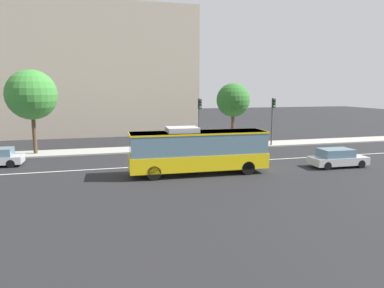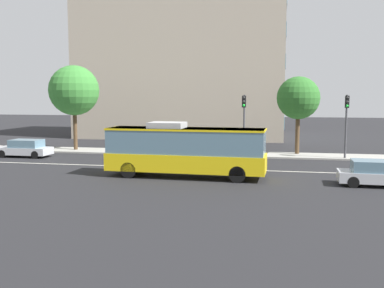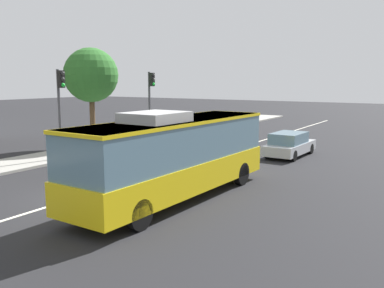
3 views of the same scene
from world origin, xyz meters
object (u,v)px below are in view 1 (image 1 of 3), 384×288
object	(u,v)px
traffic_light_near_corner	(199,115)
street_tree_kerbside_left	(233,100)
sedan_silver_ahead	(337,158)
transit_bus	(198,149)
traffic_light_mid_block	(273,113)
street_tree_kerbside_centre	(32,95)

from	to	relation	value
traffic_light_near_corner	street_tree_kerbside_left	world-z (taller)	street_tree_kerbside_left
traffic_light_near_corner	sedan_silver_ahead	bearing A→B (deg)	40.88
sedan_silver_ahead	street_tree_kerbside_left	distance (m)	13.85
transit_bus	traffic_light_mid_block	world-z (taller)	traffic_light_mid_block
sedan_silver_ahead	traffic_light_near_corner	size ratio (longest dim) A/B	0.87
traffic_light_near_corner	street_tree_kerbside_left	size ratio (longest dim) A/B	0.77
traffic_light_near_corner	street_tree_kerbside_left	bearing A→B (deg)	117.70
sedan_silver_ahead	street_tree_kerbside_centre	size ratio (longest dim) A/B	0.57
street_tree_kerbside_left	street_tree_kerbside_centre	world-z (taller)	street_tree_kerbside_centre
traffic_light_near_corner	traffic_light_mid_block	xyz separation A→B (m)	(8.10, -0.10, 0.00)
sedan_silver_ahead	street_tree_kerbside_centre	distance (m)	27.25
street_tree_kerbside_left	street_tree_kerbside_centre	xyz separation A→B (m)	(-20.15, -0.88, 0.69)
street_tree_kerbside_left	traffic_light_near_corner	bearing A→B (deg)	-154.39
transit_bus	street_tree_kerbside_centre	distance (m)	17.34
street_tree_kerbside_centre	transit_bus	bearing A→B (deg)	-40.84
traffic_light_near_corner	street_tree_kerbside_centre	world-z (taller)	street_tree_kerbside_centre
traffic_light_mid_block	street_tree_kerbside_left	size ratio (longest dim) A/B	0.77
sedan_silver_ahead	traffic_light_mid_block	distance (m)	10.75
transit_bus	traffic_light_mid_block	bearing A→B (deg)	43.10
sedan_silver_ahead	street_tree_kerbside_left	bearing A→B (deg)	109.08
transit_bus	traffic_light_mid_block	xyz separation A→B (m)	(11.00, 9.72, 1.75)
transit_bus	street_tree_kerbside_left	size ratio (longest dim) A/B	1.49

